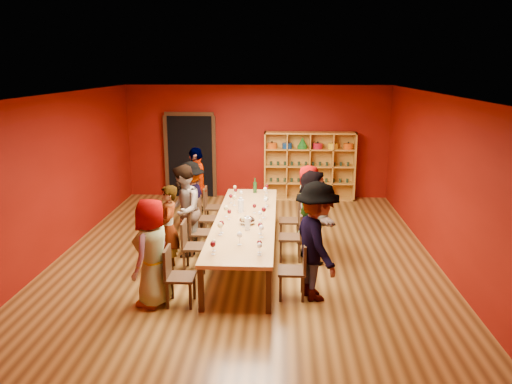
% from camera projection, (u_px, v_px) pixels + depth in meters
% --- Properties ---
extents(room_shell, '(7.10, 9.10, 3.04)m').
position_uv_depth(room_shell, '(245.00, 179.00, 9.00)').
color(room_shell, '#593A17').
rests_on(room_shell, ground).
extents(tasting_table, '(1.10, 4.50, 0.75)m').
position_uv_depth(tasting_table, '(245.00, 221.00, 9.20)').
color(tasting_table, tan).
rests_on(tasting_table, ground).
extents(doorway, '(1.40, 0.17, 2.30)m').
position_uv_depth(doorway, '(191.00, 156.00, 13.48)').
color(doorway, black).
rests_on(doorway, ground).
extents(shelving_unit, '(2.40, 0.40, 1.80)m').
position_uv_depth(shelving_unit, '(309.00, 163.00, 13.24)').
color(shelving_unit, '#B67C29').
rests_on(shelving_unit, ground).
extents(chair_person_left_0, '(0.42, 0.42, 0.89)m').
position_uv_depth(chair_person_left_0, '(175.00, 273.00, 7.41)').
color(chair_person_left_0, black).
rests_on(chair_person_left_0, ground).
extents(person_left_0, '(0.63, 0.88, 1.63)m').
position_uv_depth(person_left_0, '(152.00, 252.00, 7.35)').
color(person_left_0, white).
rests_on(person_left_0, ground).
extents(chair_person_left_1, '(0.42, 0.42, 0.89)m').
position_uv_depth(chair_person_left_1, '(191.00, 243.00, 8.66)').
color(chair_person_left_1, black).
rests_on(chair_person_left_1, ground).
extents(person_left_1, '(0.50, 0.62, 1.52)m').
position_uv_depth(person_left_1, '(169.00, 228.00, 8.61)').
color(person_left_1, '#587AB5').
rests_on(person_left_1, ground).
extents(chair_person_left_2, '(0.42, 0.42, 0.89)m').
position_uv_depth(chair_person_left_2, '(198.00, 229.00, 9.39)').
color(chair_person_left_2, black).
rests_on(chair_person_left_2, ground).
extents(person_left_2, '(0.52, 0.87, 1.72)m').
position_uv_depth(person_left_2, '(183.00, 211.00, 9.31)').
color(person_left_2, '#4A4B4F').
rests_on(person_left_2, ground).
extents(chair_person_left_3, '(0.42, 0.42, 0.89)m').
position_uv_depth(chair_person_left_3, '(205.00, 216.00, 10.24)').
color(chair_person_left_3, black).
rests_on(chair_person_left_3, ground).
extents(person_left_3, '(0.57, 1.10, 1.62)m').
position_uv_depth(person_left_3, '(191.00, 201.00, 10.18)').
color(person_left_3, '#4F4E53').
rests_on(person_left_3, ground).
extents(chair_person_left_4, '(0.42, 0.42, 0.89)m').
position_uv_depth(chair_person_left_4, '(210.00, 205.00, 11.05)').
color(chair_person_left_4, black).
rests_on(chair_person_left_4, ground).
extents(person_left_4, '(0.63, 1.10, 1.78)m').
position_uv_depth(person_left_4, '(197.00, 187.00, 10.96)').
color(person_left_4, '#C48390').
rests_on(person_left_4, ground).
extents(chair_person_right_0, '(0.42, 0.42, 0.89)m').
position_uv_depth(chair_person_right_0, '(297.00, 267.00, 7.63)').
color(chair_person_right_0, black).
rests_on(chair_person_right_0, ground).
extents(person_right_0, '(0.81, 1.28, 1.84)m').
position_uv_depth(person_right_0, '(316.00, 241.00, 7.51)').
color(person_right_0, '#515056').
rests_on(person_right_0, ground).
extents(chair_person_right_2, '(0.42, 0.42, 0.89)m').
position_uv_depth(chair_person_right_2, '(295.00, 234.00, 9.13)').
color(chair_person_right_2, black).
rests_on(chair_person_right_2, ground).
extents(person_right_2, '(0.70, 1.63, 1.70)m').
position_uv_depth(person_right_2, '(312.00, 216.00, 9.03)').
color(person_right_2, beige).
rests_on(person_right_2, ground).
extents(chair_person_right_3, '(0.42, 0.42, 0.89)m').
position_uv_depth(chair_person_right_3, '(293.00, 218.00, 10.10)').
color(chair_person_right_3, black).
rests_on(chair_person_right_3, ground).
extents(person_right_3, '(0.68, 0.88, 1.58)m').
position_uv_depth(person_right_3, '(308.00, 204.00, 10.02)').
color(person_right_3, '#515156').
rests_on(person_right_3, ground).
extents(wine_glass_0, '(0.08, 0.08, 0.20)m').
position_uv_depth(wine_glass_0, '(267.00, 187.00, 11.00)').
color(wine_glass_0, white).
rests_on(wine_glass_0, tasting_table).
extents(wine_glass_1, '(0.07, 0.07, 0.18)m').
position_uv_depth(wine_glass_1, '(260.00, 214.00, 9.04)').
color(wine_glass_1, white).
rests_on(wine_glass_1, tasting_table).
extents(wine_glass_2, '(0.08, 0.08, 0.21)m').
position_uv_depth(wine_glass_2, '(264.00, 210.00, 9.20)').
color(wine_glass_2, white).
rests_on(wine_glass_2, tasting_table).
extents(wine_glass_3, '(0.07, 0.07, 0.18)m').
position_uv_depth(wine_glass_3, '(241.00, 193.00, 10.51)').
color(wine_glass_3, white).
rests_on(wine_glass_3, tasting_table).
extents(wine_glass_4, '(0.08, 0.08, 0.20)m').
position_uv_depth(wine_glass_4, '(260.00, 226.00, 8.31)').
color(wine_glass_4, white).
rests_on(wine_glass_4, tasting_table).
extents(wine_glass_5, '(0.09, 0.09, 0.22)m').
position_uv_depth(wine_glass_5, '(261.00, 228.00, 8.14)').
color(wine_glass_5, white).
rests_on(wine_glass_5, tasting_table).
extents(wine_glass_6, '(0.08, 0.08, 0.20)m').
position_uv_depth(wine_glass_6, '(259.00, 246.00, 7.38)').
color(wine_glass_6, white).
rests_on(wine_glass_6, tasting_table).
extents(wine_glass_7, '(0.07, 0.07, 0.18)m').
position_uv_depth(wine_glass_7, '(254.00, 206.00, 9.51)').
color(wine_glass_7, white).
rests_on(wine_glass_7, tasting_table).
extents(wine_glass_8, '(0.09, 0.09, 0.22)m').
position_uv_depth(wine_glass_8, '(226.00, 209.00, 9.27)').
color(wine_glass_8, white).
rests_on(wine_glass_8, tasting_table).
extents(wine_glass_9, '(0.07, 0.07, 0.18)m').
position_uv_depth(wine_glass_9, '(243.00, 219.00, 8.71)').
color(wine_glass_9, white).
rests_on(wine_glass_9, tasting_table).
extents(wine_glass_10, '(0.07, 0.07, 0.18)m').
position_uv_depth(wine_glass_10, '(236.00, 190.00, 10.73)').
color(wine_glass_10, white).
rests_on(wine_glass_10, tasting_table).
extents(wine_glass_11, '(0.08, 0.08, 0.21)m').
position_uv_depth(wine_glass_11, '(265.00, 190.00, 10.70)').
color(wine_glass_11, white).
rests_on(wine_glass_11, tasting_table).
extents(wine_glass_12, '(0.08, 0.08, 0.19)m').
position_uv_depth(wine_glass_12, '(229.00, 212.00, 9.12)').
color(wine_glass_12, white).
rests_on(wine_glass_12, tasting_table).
extents(wine_glass_13, '(0.09, 0.09, 0.22)m').
position_uv_depth(wine_glass_13, '(220.00, 226.00, 8.26)').
color(wine_glass_13, white).
rests_on(wine_glass_13, tasting_table).
extents(wine_glass_14, '(0.09, 0.09, 0.21)m').
position_uv_depth(wine_glass_14, '(213.00, 245.00, 7.41)').
color(wine_glass_14, white).
rests_on(wine_glass_14, tasting_table).
extents(wine_glass_15, '(0.09, 0.09, 0.22)m').
position_uv_depth(wine_glass_15, '(222.00, 224.00, 8.37)').
color(wine_glass_15, white).
rests_on(wine_glass_15, tasting_table).
extents(wine_glass_16, '(0.08, 0.08, 0.20)m').
position_uv_depth(wine_glass_16, '(259.00, 244.00, 7.48)').
color(wine_glass_16, white).
rests_on(wine_glass_16, tasting_table).
extents(wine_glass_17, '(0.08, 0.08, 0.20)m').
position_uv_depth(wine_glass_17, '(266.00, 200.00, 9.88)').
color(wine_glass_17, white).
rests_on(wine_glass_17, tasting_table).
extents(wine_glass_18, '(0.08, 0.08, 0.19)m').
position_uv_depth(wine_glass_18, '(231.00, 196.00, 10.20)').
color(wine_glass_18, white).
rests_on(wine_glass_18, tasting_table).
extents(wine_glass_19, '(0.07, 0.07, 0.18)m').
position_uv_depth(wine_glass_19, '(235.00, 187.00, 11.00)').
color(wine_glass_19, white).
rests_on(wine_glass_19, tasting_table).
extents(wine_glass_20, '(0.08, 0.08, 0.20)m').
position_uv_depth(wine_glass_20, '(267.00, 199.00, 9.99)').
color(wine_glass_20, white).
rests_on(wine_glass_20, tasting_table).
extents(wine_glass_21, '(0.08, 0.08, 0.19)m').
position_uv_depth(wine_glass_21, '(214.00, 242.00, 7.55)').
color(wine_glass_21, white).
rests_on(wine_glass_21, tasting_table).
extents(wine_glass_22, '(0.09, 0.09, 0.22)m').
position_uv_depth(wine_glass_22, '(239.00, 235.00, 7.81)').
color(wine_glass_22, white).
rests_on(wine_glass_22, tasting_table).
extents(wine_glass_23, '(0.09, 0.09, 0.22)m').
position_uv_depth(wine_glass_23, '(234.00, 198.00, 10.01)').
color(wine_glass_23, white).
rests_on(wine_glass_23, tasting_table).
extents(spittoon_bowl, '(0.28, 0.28, 0.16)m').
position_uv_depth(spittoon_bowl, '(247.00, 220.00, 8.86)').
color(spittoon_bowl, silver).
rests_on(spittoon_bowl, tasting_table).
extents(carafe_a, '(0.13, 0.13, 0.29)m').
position_uv_depth(carafe_a, '(241.00, 206.00, 9.57)').
color(carafe_a, white).
rests_on(carafe_a, tasting_table).
extents(carafe_b, '(0.11, 0.11, 0.25)m').
position_uv_depth(carafe_b, '(248.00, 224.00, 8.54)').
color(carafe_b, white).
rests_on(carafe_b, tasting_table).
extents(wine_bottle, '(0.10, 0.10, 0.34)m').
position_uv_depth(wine_bottle, '(255.00, 187.00, 11.03)').
color(wine_bottle, '#133617').
rests_on(wine_bottle, tasting_table).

